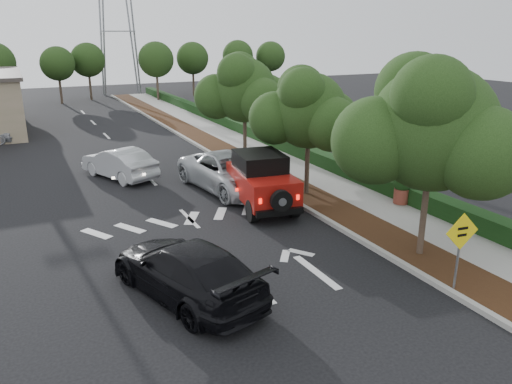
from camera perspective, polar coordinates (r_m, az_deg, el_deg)
ground at (r=14.48m, az=0.10°, el=-10.70°), size 120.00×120.00×0.00m
curb at (r=26.45m, az=-2.32°, el=2.82°), size 0.20×70.00×0.15m
planting_strip at (r=26.85m, az=-0.37°, el=3.03°), size 1.80×70.00×0.12m
sidewalk at (r=27.70m, az=3.19°, el=3.46°), size 2.00×70.00×0.12m
hedge at (r=28.30m, az=5.69°, el=4.43°), size 0.80×70.00×0.80m
transmission_tower at (r=60.95m, az=-15.02°, el=10.71°), size 7.00×4.00×28.00m
street_tree_near at (r=17.09m, az=18.14°, el=-6.98°), size 3.80×3.80×5.92m
street_tree_mid at (r=22.23m, az=5.75°, el=-0.39°), size 3.20×3.20×5.32m
street_tree_far at (r=27.74m, az=-1.26°, el=3.38°), size 3.40×3.40×5.62m
light_pole_a at (r=38.08m, az=-26.93°, el=5.43°), size 2.00×0.22×9.00m
red_jeep at (r=20.39m, az=0.51°, el=1.39°), size 2.48×4.57×2.26m
silver_suv_ahead at (r=22.72m, az=-2.99°, el=2.27°), size 3.58×6.32×1.67m
black_suv_oncoming at (r=13.80m, az=-7.96°, el=-8.79°), size 3.56×5.71×1.54m
silver_sedan_oncoming at (r=25.54m, az=-15.38°, el=3.21°), size 3.19×4.81×1.50m
speed_hump_sign at (r=14.58m, az=22.34°, el=-5.20°), size 1.04×0.14×2.23m
terracotta_planter at (r=21.37m, az=16.37°, el=0.77°), size 0.78×0.78×1.36m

